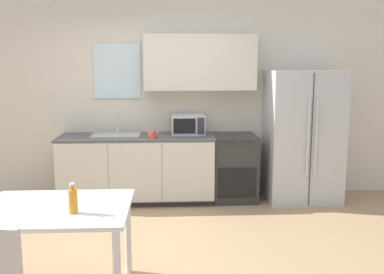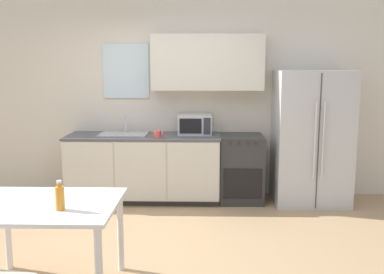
{
  "view_description": "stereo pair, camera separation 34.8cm",
  "coord_description": "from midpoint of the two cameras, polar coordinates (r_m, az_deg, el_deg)",
  "views": [
    {
      "loc": [
        0.19,
        -4.02,
        1.79
      ],
      "look_at": [
        0.43,
        0.48,
        1.05
      ],
      "focal_mm": 40.0,
      "sensor_mm": 36.0,
      "label": 1
    },
    {
      "loc": [
        0.54,
        -4.02,
        1.79
      ],
      "look_at": [
        0.43,
        0.48,
        1.05
      ],
      "focal_mm": 40.0,
      "sensor_mm": 36.0,
      "label": 2
    }
  ],
  "objects": [
    {
      "name": "refrigerator",
      "position": [
        5.87,
        17.25,
        -0.09
      ],
      "size": [
        0.95,
        0.77,
        1.75
      ],
      "color": "silver",
      "rests_on": "ground_plane"
    },
    {
      "name": "wall_back",
      "position": [
        5.95,
        -1.32,
        5.83
      ],
      "size": [
        12.0,
        0.38,
        2.7
      ],
      "color": "beige",
      "rests_on": "ground_plane"
    },
    {
      "name": "drink_bottle",
      "position": [
        3.28,
        -14.31,
        -7.86
      ],
      "size": [
        0.07,
        0.07,
        0.22
      ],
      "color": "orange",
      "rests_on": "dining_table"
    },
    {
      "name": "ground_plane",
      "position": [
        4.41,
        -3.63,
        -14.61
      ],
      "size": [
        12.0,
        12.0,
        0.0
      ],
      "primitive_type": "plane",
      "color": "tan"
    },
    {
      "name": "kitchen_sink",
      "position": [
        5.74,
        -7.42,
        0.43
      ],
      "size": [
        0.63,
        0.39,
        0.25
      ],
      "color": "#B7BABC",
      "rests_on": "kitchen_counter"
    },
    {
      "name": "coffee_mug",
      "position": [
        5.43,
        -2.75,
        0.36
      ],
      "size": [
        0.13,
        0.09,
        0.1
      ],
      "color": "#BF4C3F",
      "rests_on": "kitchen_counter"
    },
    {
      "name": "kitchen_counter",
      "position": [
        5.79,
        -4.7,
        -4.08
      ],
      "size": [
        2.04,
        0.68,
        0.89
      ],
      "color": "#333333",
      "rests_on": "ground_plane"
    },
    {
      "name": "dining_table",
      "position": [
        3.53,
        -16.21,
        -10.04
      ],
      "size": [
        1.13,
        0.9,
        0.74
      ],
      "color": "white",
      "rests_on": "ground_plane"
    },
    {
      "name": "oven_range",
      "position": [
        5.82,
        8.23,
        -4.13
      ],
      "size": [
        0.58,
        0.63,
        0.89
      ],
      "color": "#2D2D2D",
      "rests_on": "ground_plane"
    },
    {
      "name": "microwave",
      "position": [
        5.76,
        2.12,
        1.72
      ],
      "size": [
        0.45,
        0.39,
        0.27
      ],
      "color": "#B7BABC",
      "rests_on": "kitchen_counter"
    }
  ]
}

